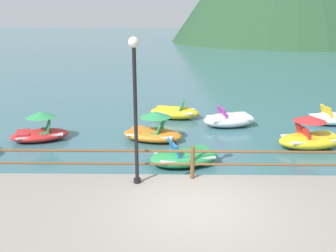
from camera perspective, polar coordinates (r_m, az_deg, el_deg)
ground_plane at (r=48.28m, az=1.61°, el=10.96°), size 200.00×200.00×0.00m
dock_railing at (r=10.34m, az=3.79°, el=-5.06°), size 23.92×0.12×0.95m
lamp_post at (r=9.56m, az=-5.08°, el=4.28°), size 0.28×0.28×3.91m
pedal_boat_0 at (r=16.85m, az=9.43°, el=0.99°), size 2.62×1.84×0.91m
pedal_boat_1 at (r=12.42m, az=2.57°, el=-4.75°), size 2.64×1.97×0.85m
pedal_boat_2 at (r=14.70m, az=-2.37°, el=-0.80°), size 2.60×1.78×1.21m
pedal_boat_3 at (r=15.58m, az=-19.11°, el=-0.77°), size 2.51×1.88×1.18m
pedal_boat_4 at (r=18.63m, az=24.04°, el=1.12°), size 2.44×1.57×0.85m
pedal_boat_5 at (r=17.96m, az=1.00°, el=2.15°), size 2.57×1.68×0.89m
pedal_boat_7 at (r=14.89m, az=21.10°, el=-1.62°), size 2.68×1.70×1.27m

